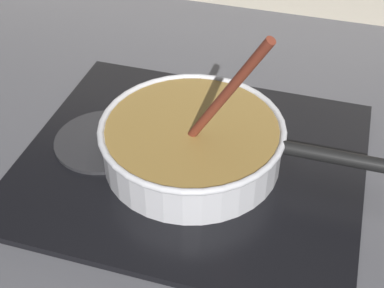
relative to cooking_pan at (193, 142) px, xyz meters
The scene contains 5 objects.
ground 0.20m from the cooking_pan, 95.32° to the right, with size 2.40×1.60×0.04m, color #4C4C51.
hob_plate 0.05m from the cooking_pan, behind, with size 0.56×0.48×0.01m, color black.
burner_ring 0.04m from the cooking_pan, behind, with size 0.20×0.20×0.01m, color #592D0C.
spare_burner 0.17m from the cooking_pan, behind, with size 0.17×0.17×0.01m, color #262628.
cooking_pan is the anchor object (origin of this frame).
Camera 1 is at (0.21, -0.47, 0.63)m, focal length 51.58 mm.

